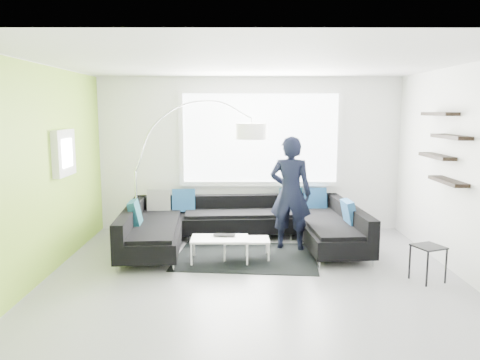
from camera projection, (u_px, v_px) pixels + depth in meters
name	position (u px, v px, depth m)	size (l,w,h in m)	color
ground	(253.00, 275.00, 6.31)	(5.50, 5.50, 0.00)	gray
room_shell	(256.00, 140.00, 6.24)	(5.54, 5.04, 2.82)	white
sectional_sofa	(242.00, 227.00, 7.50)	(3.83, 2.52, 0.80)	black
rug	(246.00, 257.00, 7.08)	(2.09, 1.52, 0.01)	black
coffee_table	(233.00, 248.00, 6.93)	(1.08, 0.63, 0.35)	white
arc_lamp	(135.00, 172.00, 7.78)	(2.20, 0.62, 2.37)	silver
side_table	(428.00, 263.00, 6.05)	(0.34, 0.34, 0.47)	black
person	(290.00, 193.00, 7.38)	(0.75, 0.59, 1.81)	black
laptop	(224.00, 236.00, 6.89)	(0.34, 0.24, 0.03)	black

